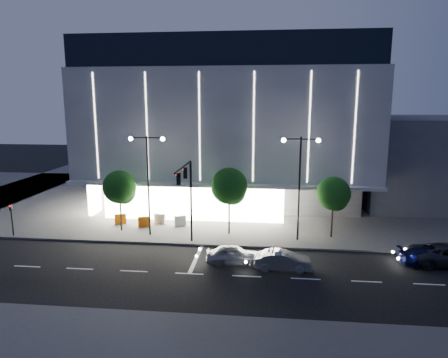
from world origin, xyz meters
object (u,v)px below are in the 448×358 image
Objects in this scene: car_second at (283,260)px; barrier_c at (144,222)px; barrier_b at (180,221)px; tree_right at (334,195)px; ped_signal_far at (12,217)px; street_lamp_east at (300,173)px; car_lead at (234,255)px; barrier_d at (160,219)px; street_lamp_west at (148,170)px; traffic_mast at (187,188)px; car_third at (430,257)px; tree_left at (120,189)px; tree_mid at (229,188)px; barrier_a at (121,219)px.

car_second is 3.74× the size of barrier_c.
barrier_b is at bearing 47.38° from car_second.
tree_right is 1.34× the size of car_second.
ped_signal_far is 11.46m from barrier_c.
street_lamp_east reaches higher than tree_right.
car_lead is (19.92, -3.90, -1.19)m from ped_signal_far.
barrier_c and barrier_d have the same top height.
street_lamp_west is at bearing -176.36° from tree_right.
traffic_mast is at bearing -95.40° from barrier_b.
barrier_c is at bearing 72.58° from car_third.
traffic_mast is 1.24× the size of tree_left.
car_lead reaches higher than barrier_c.
traffic_mast is 6.43× the size of barrier_c.
street_lamp_west is at bearing -77.60° from barrier_c.
tree_left is (-6.97, 3.68, -0.99)m from traffic_mast.
car_third is (15.24, -5.25, -3.69)m from tree_mid.
car_second reaches higher than barrier_c.
street_lamp_west is 13.00m from street_lamp_east.
street_lamp_west is at bearing 50.24° from car_lead.
tree_mid is 9.16m from car_second.
car_lead is at bearing -34.90° from traffic_mast.
barrier_c is at bearing -34.75° from barrier_a.
tree_mid is 6.34m from barrier_b.
ped_signal_far is 23.97m from car_second.
car_lead is (7.92, -5.40, -5.26)m from street_lamp_west.
traffic_mast is 6.43× the size of barrier_a.
car_lead reaches higher than car_second.
car_second is (14.47, -7.10, -3.36)m from tree_left.
tree_mid is 16.54m from car_third.
barrier_a is 1.00× the size of barrier_c.
car_second is at bearing -103.85° from street_lamp_east.
car_lead is at bearing 92.37° from car_third.
traffic_mast reaches higher than tree_mid.
tree_mid is 11.51m from barrier_a.
car_lead is (0.90, -6.42, -3.64)m from tree_mid.
car_second reaches higher than barrier_b.
tree_left is 13.08m from car_lead.
street_lamp_west reaches higher than barrier_b.
barrier_a and barrier_c have the same top height.
traffic_mast is at bearing -27.84° from tree_left.
barrier_d is (3.78, 0.44, 0.00)m from barrier_a.
ped_signal_far reaches higher than barrier_b.
street_lamp_east is 8.18× the size of barrier_b.
street_lamp_east is 6.27m from tree_mid.
barrier_b is 3.41m from barrier_c.
ped_signal_far is at bearing -148.27° from barrier_d.
street_lamp_east is 11.49m from car_third.
barrier_a and barrier_d have the same top height.
barrier_d is at bearing 21.41° from ped_signal_far.
car_lead is at bearing -37.23° from barrier_d.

